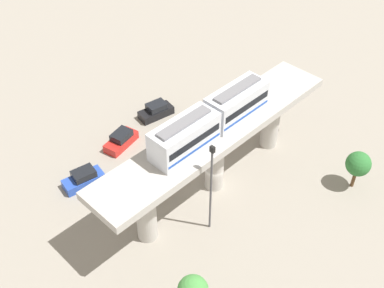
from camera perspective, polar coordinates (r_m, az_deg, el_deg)
name	(u,v)px	position (r m, az deg, el deg)	size (l,w,h in m)	color
ground_plane	(214,185)	(50.66, 2.56, -4.85)	(120.00, 120.00, 0.00)	gray
viaduct	(215,144)	(46.65, 2.77, 0.04)	(5.20, 28.00, 7.67)	#B7B2AA
train	(212,119)	(44.05, 2.32, 2.96)	(2.64, 13.55, 3.24)	silver
parked_car_red	(121,140)	(55.23, -8.32, 0.47)	(2.65, 4.49, 1.76)	red
parked_car_blue	(84,179)	(51.45, -12.63, -4.01)	(2.54, 4.46, 1.76)	#284CB7
parked_car_black	(156,111)	(58.96, -4.23, 3.91)	(2.50, 4.45, 1.76)	black
tree_near_viaduct	(358,164)	(51.13, 18.97, -2.25)	(2.54, 2.54, 4.41)	brown
signal_post	(211,186)	(42.80, 2.25, -4.91)	(0.44, 0.28, 10.27)	#4C4C51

